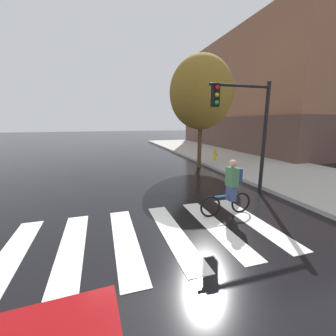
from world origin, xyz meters
The scene contains 7 objects.
ground_plane centered at (0.00, 0.00, 0.00)m, with size 120.00×120.00×0.00m, color black.
crosswalk_stripes centered at (-0.37, 0.00, 0.01)m, with size 7.72×3.42×0.01m.
cyclist centered at (2.83, 0.59, 0.84)m, with size 1.71×0.36×1.69m.
traffic_light_near centered at (4.35, 2.09, 2.86)m, with size 2.47×0.28×4.20m.
fire_hydrant centered at (6.67, 8.46, 0.53)m, with size 0.33×0.22×0.78m.
street_tree_near centered at (4.94, 7.30, 4.39)m, with size 3.65×3.65×6.50m.
corner_building centered at (18.66, 15.13, 5.34)m, with size 15.62×18.82×10.77m.
Camera 1 is at (-0.79, -4.87, 2.80)m, focal length 23.48 mm.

